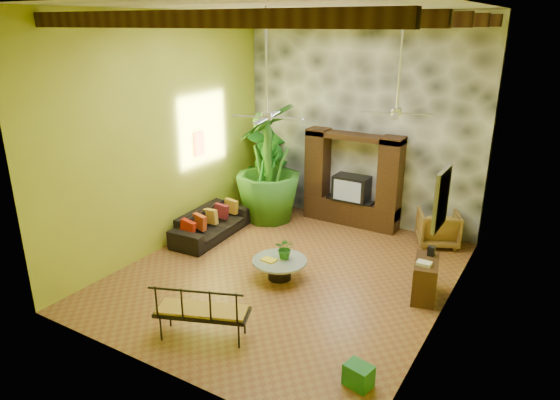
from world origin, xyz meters
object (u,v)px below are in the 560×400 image
Objects in this scene: sofa at (211,224)px; tall_plant_a at (269,165)px; entertainment_center at (352,186)px; ceiling_fan_front at (267,105)px; ceiling_fan_back at (397,101)px; coffee_table at (280,266)px; wicker_armchair at (438,228)px; tall_plant_b at (262,180)px; side_console at (425,279)px; green_bin at (359,375)px; tall_plant_c at (268,163)px; iron_bench at (199,310)px.

tall_plant_a reaches higher than sofa.
sofa is (-2.46, -2.46, -0.64)m from entertainment_center.
ceiling_fan_front and ceiling_fan_back have the same top height.
tall_plant_a reaches higher than coffee_table.
tall_plant_b reaches higher than wicker_armchair.
side_console is (0.40, -2.44, -0.04)m from wicker_armchair.
ceiling_fan_front is 2.05× the size of side_console.
entertainment_center is 2.41m from tall_plant_a.
tall_plant_a is 1.13× the size of tall_plant_b.
green_bin is at bearing -48.20° from tall_plant_a.
tall_plant_c is (-3.49, 1.11, -1.93)m from ceiling_fan_back.
wicker_armchair is (2.39, 3.36, -3.00)m from ceiling_fan_front.
wicker_armchair is at bearing 9.15° from tall_plant_c.
entertainment_center is 2.24× the size of coffee_table.
iron_bench is at bearing -69.61° from tall_plant_c.
tall_plant_b is (0.39, 1.58, 0.70)m from sofa.
ceiling_fan_back reaches higher than tall_plant_b.
side_console is (5.05, -0.16, 0.04)m from sofa.
iron_bench is (2.00, -4.88, -0.48)m from tall_plant_b.
tall_plant_b is (-4.25, -0.70, 0.62)m from wicker_armchair.
wicker_armchair is 0.43× the size of tall_plant_b.
iron_bench is (-0.06, -5.75, -0.43)m from entertainment_center.
coffee_table is at bearing 30.91° from wicker_armchair.
tall_plant_b is at bearing 90.52° from iron_bench.
ceiling_fan_front reaches higher than tall_plant_b.
ceiling_fan_back is (1.60, -1.94, 2.44)m from entertainment_center.
tall_plant_c is 5.34m from iron_bench.
tall_plant_a is (-4.00, 1.95, -2.25)m from ceiling_fan_back.
tall_plant_a is at bearing 131.80° from green_bin.
tall_plant_a is 1.48× the size of iron_bench.
entertainment_center is 3.46m from coffee_table.
green_bin is at bearing -125.13° from sofa.
tall_plant_a is (-2.40, 0.01, 0.19)m from entertainment_center.
side_console is 2.42× the size of green_bin.
tall_plant_b reaches higher than sofa.
tall_plant_a is 4.25m from coffee_table.
wicker_armchair is 6.02m from iron_bench.
ceiling_fan_back reaches higher than side_console.
tall_plant_b is at bearing 134.77° from green_bin.
side_console is at bearing -20.55° from tall_plant_b.
entertainment_center is at bearing 89.62° from coffee_table.
ceiling_fan_front is 3.62m from iron_bench.
green_bin is at bearing -45.23° from tall_plant_b.
ceiling_fan_front is 5.10m from wicker_armchair.
tall_plant_a is at bearing 90.35° from iron_bench.
entertainment_center is 1.04× the size of tall_plant_a.
tall_plant_b is at bearing 146.88° from side_console.
iron_bench is at bearing -90.60° from entertainment_center.
coffee_table is (2.04, -2.52, -0.76)m from tall_plant_b.
iron_bench is 4.11m from side_console.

